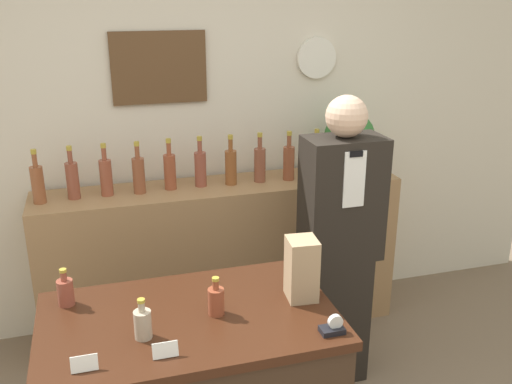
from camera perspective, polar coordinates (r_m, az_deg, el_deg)
back_wall at (r=3.63m, az=-6.69°, el=7.20°), size 5.20×0.09×2.70m
back_shelf at (r=3.69m, az=-3.38°, el=-6.60°), size 2.25×0.42×0.99m
shopkeeper at (r=3.13m, az=8.36°, el=-5.36°), size 0.41×0.26×1.64m
potted_plant at (r=3.69m, az=9.30°, el=5.11°), size 0.33×0.33×0.41m
paper_bag at (r=2.36m, az=4.59°, el=-7.66°), size 0.13×0.14×0.26m
tape_dispenser at (r=2.21m, az=7.72°, el=-13.24°), size 0.09×0.06×0.07m
price_card_left at (r=2.08m, az=-16.80°, el=-16.11°), size 0.09×0.02×0.06m
price_card_right at (r=2.08m, az=-9.06°, el=-15.34°), size 0.09×0.02×0.06m
counter_bottle_0 at (r=2.46m, az=-18.52°, el=-9.40°), size 0.07×0.07×0.16m
counter_bottle_1 at (r=2.18m, az=-11.26°, el=-12.75°), size 0.07×0.07×0.16m
counter_bottle_2 at (r=2.28m, az=-4.01°, el=-10.75°), size 0.07×0.07×0.16m
shelf_bottle_0 at (r=3.39m, az=-20.99°, el=0.83°), size 0.07×0.07×0.31m
shelf_bottle_1 at (r=3.40m, az=-17.88°, el=1.24°), size 0.07×0.07×0.31m
shelf_bottle_2 at (r=3.40m, az=-14.77°, el=1.56°), size 0.07×0.07×0.31m
shelf_bottle_3 at (r=3.40m, az=-11.65°, el=1.78°), size 0.07×0.07×0.31m
shelf_bottle_4 at (r=3.43m, az=-8.61°, el=2.16°), size 0.07×0.07×0.31m
shelf_bottle_5 at (r=3.46m, az=-5.58°, el=2.44°), size 0.07×0.07×0.31m
shelf_bottle_6 at (r=3.48m, az=-2.53°, el=2.62°), size 0.07×0.07×0.31m
shelf_bottle_7 at (r=3.53m, az=0.38°, el=2.87°), size 0.07×0.07×0.31m
shelf_bottle_8 at (r=3.57m, az=3.30°, el=3.05°), size 0.07×0.07×0.31m
shelf_bottle_9 at (r=3.64m, az=6.02°, el=3.30°), size 0.07×0.07×0.31m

